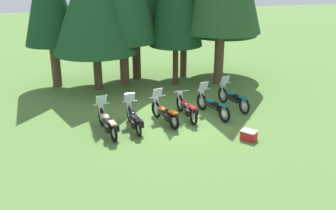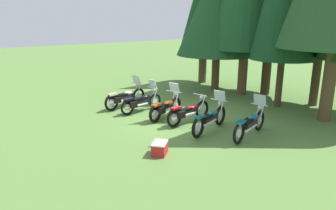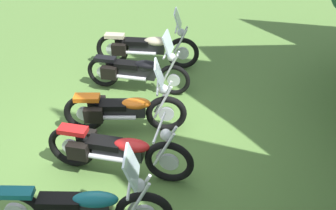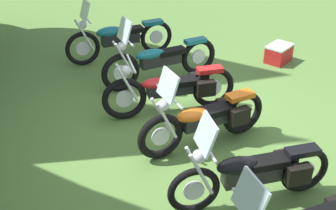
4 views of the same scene
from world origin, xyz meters
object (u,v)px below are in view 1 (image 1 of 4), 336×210
(motorcycle_0, at_px, (107,122))
(picnic_cooler, at_px, (249,135))
(motorcycle_2, at_px, (165,113))
(motorcycle_3, at_px, (187,108))
(motorcycle_5, at_px, (233,98))
(pine_tree_1, at_px, (93,0))
(motorcycle_1, at_px, (134,118))
(motorcycle_4, at_px, (212,105))

(motorcycle_0, relative_size, picnic_cooler, 3.42)
(motorcycle_0, height_order, motorcycle_2, motorcycle_0)
(picnic_cooler, bearing_deg, motorcycle_0, 160.64)
(picnic_cooler, bearing_deg, motorcycle_3, 122.99)
(motorcycle_0, distance_m, motorcycle_5, 6.08)
(motorcycle_5, relative_size, pine_tree_1, 0.32)
(motorcycle_0, relative_size, pine_tree_1, 0.33)
(motorcycle_5, relative_size, picnic_cooler, 3.38)
(motorcycle_2, relative_size, pine_tree_1, 0.29)
(motorcycle_1, distance_m, motorcycle_2, 1.39)
(motorcycle_1, bearing_deg, motorcycle_3, -81.02)
(motorcycle_3, xyz_separation_m, picnic_cooler, (1.70, -2.62, -0.27))
(motorcycle_1, bearing_deg, pine_tree_1, 4.85)
(motorcycle_2, distance_m, picnic_cooler, 3.59)
(motorcycle_5, bearing_deg, pine_tree_1, 39.88)
(motorcycle_1, distance_m, pine_tree_1, 7.09)
(motorcycle_0, bearing_deg, motorcycle_3, -88.22)
(motorcycle_2, height_order, motorcycle_4, motorcycle_4)
(motorcycle_3, height_order, pine_tree_1, pine_tree_1)
(motorcycle_2, xyz_separation_m, pine_tree_1, (-2.39, 5.36, 4.15))
(motorcycle_1, distance_m, motorcycle_5, 5.00)
(motorcycle_0, xyz_separation_m, motorcycle_2, (2.43, 0.48, -0.03))
(motorcycle_0, bearing_deg, picnic_cooler, -120.61)
(motorcycle_4, bearing_deg, motorcycle_2, 82.79)
(motorcycle_0, bearing_deg, motorcycle_2, -89.99)
(motorcycle_0, xyz_separation_m, picnic_cooler, (5.17, -1.82, -0.30))
(motorcycle_0, distance_m, motorcycle_4, 4.72)
(motorcycle_2, relative_size, motorcycle_4, 0.90)
(motorcycle_4, relative_size, pine_tree_1, 0.32)
(motorcycle_3, xyz_separation_m, motorcycle_4, (1.17, 0.05, 0.02))
(motorcycle_0, height_order, picnic_cooler, motorcycle_0)
(motorcycle_3, distance_m, motorcycle_5, 2.53)
(motorcycle_0, distance_m, pine_tree_1, 7.15)
(pine_tree_1, bearing_deg, motorcycle_1, -79.69)
(motorcycle_5, height_order, pine_tree_1, pine_tree_1)
(motorcycle_2, bearing_deg, motorcycle_1, 84.86)
(picnic_cooler, bearing_deg, motorcycle_1, 153.97)
(motorcycle_1, relative_size, motorcycle_4, 0.94)
(motorcycle_4, relative_size, picnic_cooler, 3.38)
(motorcycle_1, height_order, motorcycle_4, motorcycle_4)
(motorcycle_0, bearing_deg, motorcycle_4, -90.88)
(motorcycle_2, bearing_deg, motorcycle_5, -90.63)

